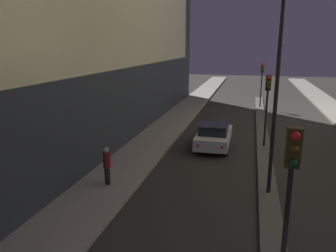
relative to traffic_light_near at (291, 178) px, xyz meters
name	(u,v)px	position (x,y,z in m)	size (l,w,h in m)	color
median_strip	(263,137)	(0.00, 15.17, -3.25)	(0.80, 35.04, 0.15)	#56544F
traffic_light_near	(291,178)	(0.00, 0.00, 0.00)	(0.32, 0.42, 4.32)	black
traffic_light_mid	(267,95)	(0.00, 12.80, 0.00)	(0.32, 0.42, 4.32)	black
traffic_light_far	(262,75)	(0.00, 26.19, 0.00)	(0.32, 0.42, 4.32)	black
street_lamp	(281,29)	(0.00, 6.16, 3.42)	(0.57, 0.57, 9.48)	black
car_left_lane	(214,136)	(-2.99, 12.12, -2.54)	(1.92, 4.14, 1.56)	silver
pedestrian_on_left_sidewalk	(107,165)	(-6.88, 5.19, -2.25)	(0.33, 0.33, 1.70)	black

